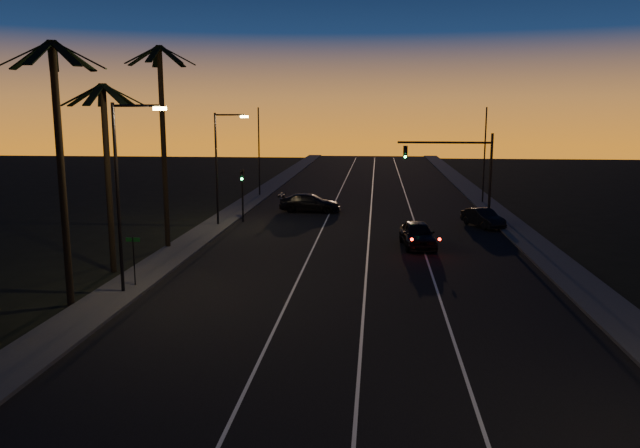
# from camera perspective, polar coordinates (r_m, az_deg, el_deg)

# --- Properties ---
(road) EXTENTS (20.00, 170.00, 0.01)m
(road) POSITION_cam_1_polar(r_m,az_deg,el_deg) (38.71, 3.65, -2.59)
(road) COLOR black
(road) RESTS_ON ground
(sidewalk_left) EXTENTS (2.40, 170.00, 0.16)m
(sidewalk_left) POSITION_cam_1_polar(r_m,az_deg,el_deg) (40.55, -12.38, -2.11)
(sidewalk_left) COLOR #353532
(sidewalk_left) RESTS_ON ground
(sidewalk_right) EXTENTS (2.40, 170.00, 0.16)m
(sidewalk_right) POSITION_cam_1_polar(r_m,az_deg,el_deg) (40.00, 19.92, -2.66)
(sidewalk_right) COLOR #353532
(sidewalk_right) RESTS_ON ground
(lane_stripe_left) EXTENTS (0.12, 160.00, 0.01)m
(lane_stripe_left) POSITION_cam_1_polar(r_m,az_deg,el_deg) (38.90, -0.77, -2.49)
(lane_stripe_left) COLOR silver
(lane_stripe_left) RESTS_ON road
(lane_stripe_mid) EXTENTS (0.12, 160.00, 0.01)m
(lane_stripe_mid) POSITION_cam_1_polar(r_m,az_deg,el_deg) (38.69, 4.39, -2.58)
(lane_stripe_mid) COLOR silver
(lane_stripe_mid) RESTS_ON road
(lane_stripe_right) EXTENTS (0.12, 160.00, 0.01)m
(lane_stripe_right) POSITION_cam_1_polar(r_m,az_deg,el_deg) (38.81, 9.57, -2.66)
(lane_stripe_right) COLOR silver
(lane_stripe_right) RESTS_ON road
(palm_near) EXTENTS (4.25, 4.16, 11.53)m
(palm_near) POSITION_cam_1_polar(r_m,az_deg,el_deg) (29.14, -22.72, 6.47)
(palm_near) COLOR black
(palm_near) RESTS_ON ground
(palm_mid) EXTENTS (4.25, 4.16, 10.03)m
(palm_mid) POSITION_cam_1_polar(r_m,az_deg,el_deg) (34.84, -18.91, 5.85)
(palm_mid) COLOR black
(palm_mid) RESTS_ON ground
(palm_far) EXTENTS (4.25, 4.16, 12.53)m
(palm_far) POSITION_cam_1_polar(r_m,az_deg,el_deg) (39.98, -14.18, 8.54)
(palm_far) COLOR black
(palm_far) RESTS_ON ground
(streetlight_left_near) EXTENTS (2.55, 0.26, 9.00)m
(streetlight_left_near) POSITION_cam_1_polar(r_m,az_deg,el_deg) (30.27, -17.55, 3.57)
(streetlight_left_near) COLOR black
(streetlight_left_near) RESTS_ON ground
(streetlight_left_far) EXTENTS (2.55, 0.26, 8.50)m
(streetlight_left_far) POSITION_cam_1_polar(r_m,az_deg,el_deg) (47.33, -9.10, 5.84)
(streetlight_left_far) COLOR black
(streetlight_left_far) RESTS_ON ground
(street_sign) EXTENTS (0.70, 0.06, 2.60)m
(street_sign) POSITION_cam_1_polar(r_m,az_deg,el_deg) (31.82, -16.67, -2.78)
(street_sign) COLOR black
(street_sign) RESTS_ON ground
(signal_mast) EXTENTS (7.10, 0.41, 7.00)m
(signal_mast) POSITION_cam_1_polar(r_m,az_deg,el_deg) (48.27, 12.60, 5.48)
(signal_mast) COLOR black
(signal_mast) RESTS_ON ground
(signal_post) EXTENTS (0.28, 0.37, 4.20)m
(signal_post) POSITION_cam_1_polar(r_m,az_deg,el_deg) (49.18, -7.12, 3.51)
(signal_post) COLOR black
(signal_post) RESTS_ON ground
(far_pole_left) EXTENTS (0.14, 0.14, 9.00)m
(far_pole_left) POSITION_cam_1_polar(r_m,az_deg,el_deg) (64.00, -5.60, 6.54)
(far_pole_left) COLOR black
(far_pole_left) RESTS_ON ground
(far_pole_right) EXTENTS (0.14, 0.14, 9.00)m
(far_pole_right) POSITION_cam_1_polar(r_m,az_deg,el_deg) (60.70, 14.81, 6.05)
(far_pole_right) COLOR black
(far_pole_right) RESTS_ON ground
(lead_car) EXTENTS (2.43, 5.55, 1.65)m
(lead_car) POSITION_cam_1_polar(r_m,az_deg,el_deg) (40.43, 8.91, -0.94)
(lead_car) COLOR black
(lead_car) RESTS_ON road
(right_car) EXTENTS (2.97, 4.41, 1.38)m
(right_car) POSITION_cam_1_polar(r_m,az_deg,el_deg) (48.52, 14.67, 0.55)
(right_car) COLOR black
(right_car) RESTS_ON road
(cross_car) EXTENTS (5.47, 2.47, 1.56)m
(cross_car) POSITION_cam_1_polar(r_m,az_deg,el_deg) (54.05, -0.92, 1.95)
(cross_car) COLOR black
(cross_car) RESTS_ON road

